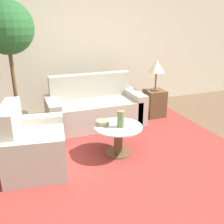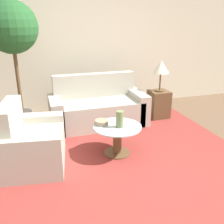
% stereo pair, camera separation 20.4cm
% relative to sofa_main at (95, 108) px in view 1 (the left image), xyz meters
% --- Properties ---
extents(ground_plane, '(14.00, 14.00, 0.00)m').
position_rel_sofa_main_xyz_m(ground_plane, '(-0.12, -1.89, -0.29)').
color(ground_plane, brown).
extents(wall_back, '(10.00, 0.06, 2.60)m').
position_rel_sofa_main_xyz_m(wall_back, '(-0.12, 1.02, 1.01)').
color(wall_back, beige).
rests_on(wall_back, ground_plane).
extents(rug, '(3.57, 3.25, 0.01)m').
position_rel_sofa_main_xyz_m(rug, '(-0.02, -1.20, -0.29)').
color(rug, maroon).
rests_on(rug, ground_plane).
extents(sofa_main, '(1.72, 0.79, 0.89)m').
position_rel_sofa_main_xyz_m(sofa_main, '(0.00, 0.00, 0.00)').
color(sofa_main, '#B2AD9E').
rests_on(sofa_main, ground_plane).
extents(armchair, '(0.86, 1.06, 0.86)m').
position_rel_sofa_main_xyz_m(armchair, '(-1.19, -1.12, -0.00)').
color(armchair, '#B2AD9E').
rests_on(armchair, ground_plane).
extents(coffee_table, '(0.68, 0.68, 0.43)m').
position_rel_sofa_main_xyz_m(coffee_table, '(-0.02, -1.20, -0.02)').
color(coffee_table, brown).
rests_on(coffee_table, ground_plane).
extents(side_table, '(0.37, 0.37, 0.53)m').
position_rel_sofa_main_xyz_m(side_table, '(1.23, -0.05, -0.03)').
color(side_table, brown).
rests_on(side_table, ground_plane).
extents(table_lamp, '(0.31, 0.31, 0.58)m').
position_rel_sofa_main_xyz_m(table_lamp, '(1.23, -0.05, 0.69)').
color(table_lamp, brown).
rests_on(table_lamp, side_table).
extents(potted_plant, '(0.82, 0.82, 2.13)m').
position_rel_sofa_main_xyz_m(potted_plant, '(-1.32, 0.13, 1.33)').
color(potted_plant, '#3D3833').
rests_on(potted_plant, ground_plane).
extents(vase, '(0.10, 0.10, 0.23)m').
position_rel_sofa_main_xyz_m(vase, '(-0.00, -1.24, 0.25)').
color(vase, '#6B7A4C').
rests_on(vase, coffee_table).
extents(bowl, '(0.20, 0.20, 0.06)m').
position_rel_sofa_main_xyz_m(bowl, '(-0.21, -1.07, 0.17)').
color(bowl, gray).
rests_on(bowl, coffee_table).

